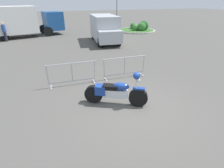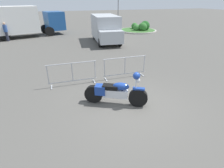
{
  "view_description": "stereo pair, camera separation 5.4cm",
  "coord_description": "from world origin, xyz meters",
  "px_view_note": "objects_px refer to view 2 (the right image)",
  "views": [
    {
      "loc": [
        -2.5,
        -4.94,
        3.6
      ],
      "look_at": [
        -0.49,
        0.76,
        0.65
      ],
      "focal_mm": 28.0,
      "sensor_mm": 36.0,
      "label": 1
    },
    {
      "loc": [
        -2.45,
        -4.95,
        3.6
      ],
      "look_at": [
        -0.49,
        0.76,
        0.65
      ],
      "focal_mm": 28.0,
      "sensor_mm": 36.0,
      "label": 2
    }
  ],
  "objects_px": {
    "crowd_barrier_near": "(72,74)",
    "box_truck": "(20,21)",
    "motorcycle": "(115,92)",
    "delivery_van": "(105,28)",
    "pedestrian": "(6,31)",
    "parked_car_yellow": "(14,24)",
    "crowd_barrier_far": "(125,67)"
  },
  "relations": [
    {
      "from": "crowd_barrier_far",
      "to": "pedestrian",
      "type": "xyz_separation_m",
      "value": [
        -7.15,
        11.47,
        0.37
      ]
    },
    {
      "from": "crowd_barrier_far",
      "to": "delivery_van",
      "type": "xyz_separation_m",
      "value": [
        1.51,
        8.2,
        0.69
      ]
    },
    {
      "from": "crowd_barrier_near",
      "to": "pedestrian",
      "type": "height_order",
      "value": "pedestrian"
    },
    {
      "from": "delivery_van",
      "to": "crowd_barrier_near",
      "type": "bearing_deg",
      "value": -21.06
    },
    {
      "from": "crowd_barrier_far",
      "to": "box_truck",
      "type": "distance_m",
      "value": 14.46
    },
    {
      "from": "box_truck",
      "to": "parked_car_yellow",
      "type": "relative_size",
      "value": 1.91
    },
    {
      "from": "box_truck",
      "to": "pedestrian",
      "type": "distance_m",
      "value": 2.16
    },
    {
      "from": "crowd_barrier_far",
      "to": "pedestrian",
      "type": "relative_size",
      "value": 1.31
    },
    {
      "from": "delivery_van",
      "to": "parked_car_yellow",
      "type": "xyz_separation_m",
      "value": [
        -9.06,
        10.28,
        -0.54
      ]
    },
    {
      "from": "crowd_barrier_near",
      "to": "parked_car_yellow",
      "type": "xyz_separation_m",
      "value": [
        -4.97,
        18.49,
        0.15
      ]
    },
    {
      "from": "crowd_barrier_near",
      "to": "motorcycle",
      "type": "bearing_deg",
      "value": -59.48
    },
    {
      "from": "delivery_van",
      "to": "pedestrian",
      "type": "relative_size",
      "value": 3.05
    },
    {
      "from": "crowd_barrier_near",
      "to": "delivery_van",
      "type": "bearing_deg",
      "value": 63.52
    },
    {
      "from": "motorcycle",
      "to": "parked_car_yellow",
      "type": "height_order",
      "value": "parked_car_yellow"
    },
    {
      "from": "crowd_barrier_near",
      "to": "crowd_barrier_far",
      "type": "xyz_separation_m",
      "value": [
        2.57,
        0.0,
        0.0
      ]
    },
    {
      "from": "delivery_van",
      "to": "pedestrian",
      "type": "xyz_separation_m",
      "value": [
        -8.67,
        3.27,
        -0.32
      ]
    },
    {
      "from": "box_truck",
      "to": "crowd_barrier_near",
      "type": "bearing_deg",
      "value": -89.87
    },
    {
      "from": "parked_car_yellow",
      "to": "pedestrian",
      "type": "bearing_deg",
      "value": 178.14
    },
    {
      "from": "crowd_barrier_far",
      "to": "pedestrian",
      "type": "distance_m",
      "value": 13.53
    },
    {
      "from": "motorcycle",
      "to": "parked_car_yellow",
      "type": "distance_m",
      "value": 21.6
    },
    {
      "from": "motorcycle",
      "to": "crowd_barrier_far",
      "type": "relative_size",
      "value": 0.98
    },
    {
      "from": "delivery_van",
      "to": "parked_car_yellow",
      "type": "height_order",
      "value": "delivery_van"
    },
    {
      "from": "pedestrian",
      "to": "box_truck",
      "type": "bearing_deg",
      "value": -127.76
    },
    {
      "from": "motorcycle",
      "to": "delivery_van",
      "type": "relative_size",
      "value": 0.42
    },
    {
      "from": "crowd_barrier_far",
      "to": "parked_car_yellow",
      "type": "xyz_separation_m",
      "value": [
        -7.54,
        18.49,
        0.15
      ]
    },
    {
      "from": "motorcycle",
      "to": "pedestrian",
      "type": "xyz_separation_m",
      "value": [
        -5.87,
        13.66,
        0.41
      ]
    },
    {
      "from": "motorcycle",
      "to": "box_truck",
      "type": "xyz_separation_m",
      "value": [
        -4.67,
        15.31,
        1.13
      ]
    },
    {
      "from": "crowd_barrier_far",
      "to": "parked_car_yellow",
      "type": "bearing_deg",
      "value": 112.2
    },
    {
      "from": "motorcycle",
      "to": "box_truck",
      "type": "bearing_deg",
      "value": 135.35
    },
    {
      "from": "motorcycle",
      "to": "box_truck",
      "type": "distance_m",
      "value": 16.05
    },
    {
      "from": "crowd_barrier_near",
      "to": "box_truck",
      "type": "relative_size",
      "value": 0.28
    },
    {
      "from": "motorcycle",
      "to": "crowd_barrier_near",
      "type": "relative_size",
      "value": 0.98
    }
  ]
}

